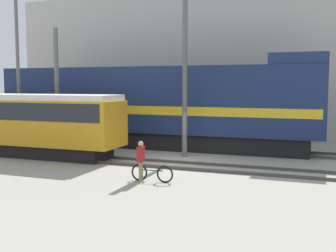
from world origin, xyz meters
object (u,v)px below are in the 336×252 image
object	(u,v)px
utility_pole_center	(57,89)
utility_pole_right	(185,76)
bicycle	(152,173)
person	(141,157)
utility_pole_left	(18,71)
streetcar	(20,120)
freight_locomotive	(155,106)

from	to	relation	value
utility_pole_center	utility_pole_right	xyz separation A→B (m)	(8.02, 0.00, 0.70)
bicycle	person	size ratio (longest dim) A/B	1.09
bicycle	utility_pole_left	world-z (taller)	utility_pole_left
utility_pole_left	utility_pole_right	size ratio (longest dim) A/B	1.09
streetcar	utility_pole_center	size ratio (longest dim) A/B	1.64
utility_pole_left	utility_pole_right	distance (m)	10.84
utility_pole_left	utility_pole_center	bearing A→B (deg)	0.00
freight_locomotive	bicycle	size ratio (longest dim) A/B	11.29
freight_locomotive	person	xyz separation A→B (m)	(3.02, -8.83, -1.58)
person	utility_pole_center	world-z (taller)	utility_pole_center
utility_pole_center	utility_pole_left	bearing A→B (deg)	180.00
bicycle	person	world-z (taller)	person
streetcar	utility_pole_left	xyz separation A→B (m)	(-2.25, 2.66, 2.77)
bicycle	utility_pole_center	xyz separation A→B (m)	(-8.65, 6.01, 3.24)
freight_locomotive	utility_pole_center	distance (m)	5.94
freight_locomotive	utility_pole_center	bearing A→B (deg)	-152.99
utility_pole_center	utility_pole_right	size ratio (longest dim) A/B	0.84
freight_locomotive	streetcar	xyz separation A→B (m)	(-5.77, -5.32, -0.66)
person	utility_pole_left	world-z (taller)	utility_pole_left
freight_locomotive	streetcar	distance (m)	7.88
freight_locomotive	streetcar	size ratio (longest dim) A/B	1.70
utility_pole_center	utility_pole_right	world-z (taller)	utility_pole_right
person	utility_pole_right	size ratio (longest dim) A/B	0.19
bicycle	utility_pole_center	distance (m)	11.02
streetcar	bicycle	xyz separation A→B (m)	(9.21, -3.35, -1.56)
person	bicycle	bearing A→B (deg)	21.13
person	utility_pole_right	world-z (taller)	utility_pole_right
freight_locomotive	person	distance (m)	9.46
person	utility_pole_left	xyz separation A→B (m)	(-11.05, 6.17, 3.69)
streetcar	utility_pole_right	world-z (taller)	utility_pole_right
bicycle	freight_locomotive	bearing A→B (deg)	111.62
freight_locomotive	utility_pole_right	size ratio (longest dim) A/B	2.35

